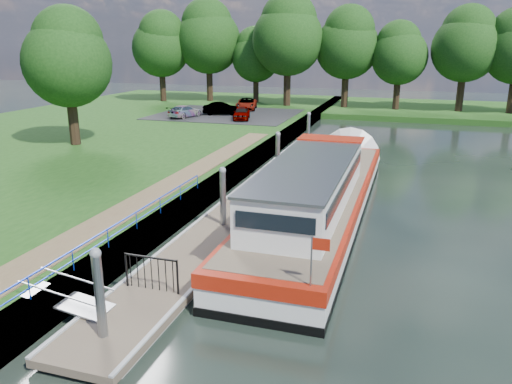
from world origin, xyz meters
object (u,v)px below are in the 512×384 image
(barge, at_px, (321,193))
(car_a, at_px, (242,113))
(car_b, at_px, (222,109))
(pontoon, at_px, (255,199))
(car_c, at_px, (185,111))
(car_d, at_px, (246,104))

(barge, xyz_separation_m, car_a, (-11.84, 22.75, 0.37))
(barge, relative_size, car_b, 5.54)
(pontoon, distance_m, car_b, 26.78)
(car_c, height_order, car_d, car_d)
(pontoon, height_order, car_b, car_b)
(barge, bearing_deg, car_d, 114.71)
(car_d, bearing_deg, car_c, -132.48)
(barge, height_order, car_a, barge)
(pontoon, height_order, barge, barge)
(barge, height_order, car_c, barge)
(car_a, bearing_deg, barge, -77.42)
(pontoon, relative_size, car_b, 7.86)
(pontoon, distance_m, car_c, 25.88)
(car_b, xyz_separation_m, car_d, (1.13, 4.59, -0.01))
(car_b, relative_size, car_d, 0.85)
(car_c, relative_size, car_d, 0.90)
(pontoon, distance_m, barge, 3.80)
(car_c, bearing_deg, car_d, -106.00)
(car_a, relative_size, car_d, 0.81)
(car_a, relative_size, car_b, 0.95)
(pontoon, xyz_separation_m, car_b, (-11.21, 24.29, 1.28))
(car_b, distance_m, car_c, 3.91)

